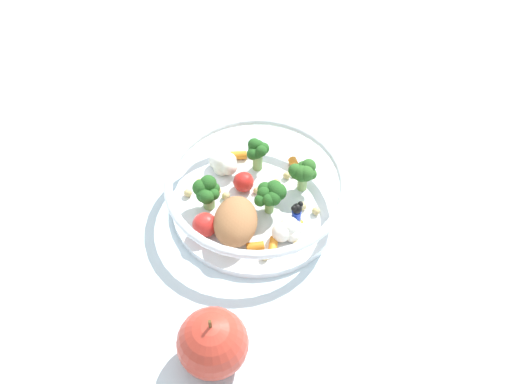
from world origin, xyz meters
TOP-DOWN VIEW (x-y plane):
  - ground_plane at (0.00, 0.00)m, footprint 2.40×2.40m
  - food_container at (-0.00, -0.01)m, footprint 0.25×0.25m
  - loose_apple at (0.16, 0.15)m, footprint 0.08×0.08m

SIDE VIEW (x-z plane):
  - ground_plane at x=0.00m, z-range 0.00..0.00m
  - food_container at x=0.00m, z-range 0.00..0.06m
  - loose_apple at x=0.16m, z-range -0.01..0.09m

